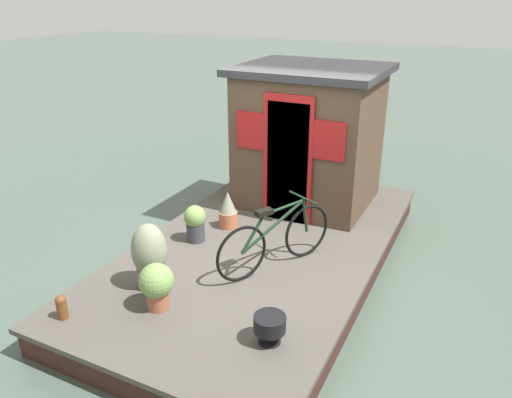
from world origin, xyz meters
The scene contains 10 objects.
ground_plane centered at (0.00, 0.00, 0.00)m, with size 60.00×60.00×0.00m, color #47564C.
houseboat_deck centered at (0.00, 0.00, 0.18)m, with size 5.41×2.93×0.37m.
houseboat_cabin centered at (1.59, 0.00, 1.40)m, with size 1.81×2.07×2.06m.
bicycle centered at (-0.48, -0.39, 0.74)m, with size 1.46×0.81×0.81m.
potted_plant_sage centered at (0.23, 0.64, 0.61)m, with size 0.26×0.26×0.52m.
potted_plant_fern centered at (-0.32, 0.82, 0.63)m, with size 0.28×0.28×0.49m.
potted_plant_succulent centered at (-1.76, 0.36, 0.65)m, with size 0.36×0.36×0.51m.
potted_plant_thyme centered at (-1.45, 0.67, 0.75)m, with size 0.39×0.39×0.76m.
charcoal_grill centered at (-1.75, -0.90, 0.56)m, with size 0.31×0.31×0.28m.
mooring_bollard centered at (-2.33, 1.11, 0.51)m, with size 0.11×0.11×0.26m.
Camera 1 is at (-5.17, -2.46, 3.43)m, focal length 34.78 mm.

